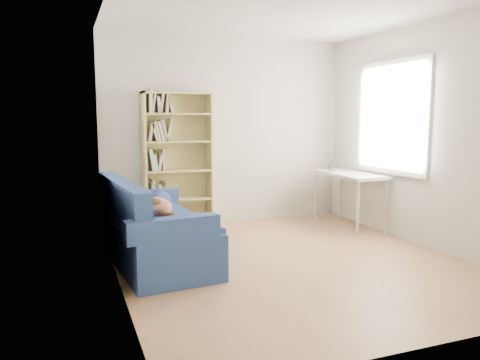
% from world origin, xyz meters
% --- Properties ---
extents(ground, '(4.00, 4.00, 0.00)m').
position_xyz_m(ground, '(0.00, 0.00, 0.00)').
color(ground, '#A9754C').
rests_on(ground, ground).
extents(room_shell, '(3.54, 4.04, 2.62)m').
position_xyz_m(room_shell, '(0.10, 0.03, 1.64)').
color(room_shell, silver).
rests_on(room_shell, ground).
extents(sofa, '(1.00, 1.84, 0.87)m').
position_xyz_m(sofa, '(-1.35, 0.46, 0.33)').
color(sofa, navy).
rests_on(sofa, ground).
extents(bookshelf, '(0.92, 0.28, 1.83)m').
position_xyz_m(bookshelf, '(-0.75, 1.84, 0.84)').
color(bookshelf, tan).
rests_on(bookshelf, ground).
extents(desk, '(0.53, 1.15, 0.75)m').
position_xyz_m(desk, '(1.47, 1.12, 0.67)').
color(desk, silver).
rests_on(desk, ground).
extents(pen_cup, '(0.09, 0.09, 0.17)m').
position_xyz_m(pen_cup, '(1.34, 1.38, 0.81)').
color(pen_cup, white).
rests_on(pen_cup, desk).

